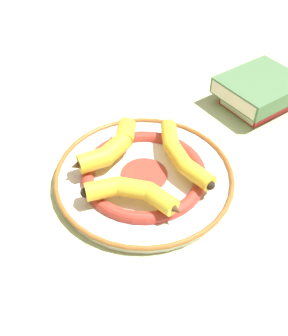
{
  "coord_description": "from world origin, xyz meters",
  "views": [
    {
      "loc": [
        0.35,
        -0.44,
        0.58
      ],
      "look_at": [
        -0.02,
        -0.04,
        0.04
      ],
      "focal_mm": 42.0,
      "sensor_mm": 36.0,
      "label": 1
    }
  ],
  "objects_px": {
    "decorative_bowl": "(144,175)",
    "banana_c": "(134,192)",
    "banana_b": "(180,153)",
    "banana_a": "(110,149)",
    "book_stack": "(260,91)"
  },
  "relations": [
    {
      "from": "banana_b",
      "to": "book_stack",
      "type": "relative_size",
      "value": 0.94
    },
    {
      "from": "banana_c",
      "to": "book_stack",
      "type": "height_order",
      "value": "book_stack"
    },
    {
      "from": "banana_c",
      "to": "book_stack",
      "type": "distance_m",
      "value": 0.45
    },
    {
      "from": "decorative_bowl",
      "to": "banana_b",
      "type": "relative_size",
      "value": 1.82
    },
    {
      "from": "banana_b",
      "to": "banana_a",
      "type": "bearing_deg",
      "value": -116.72
    },
    {
      "from": "decorative_bowl",
      "to": "book_stack",
      "type": "distance_m",
      "value": 0.38
    },
    {
      "from": "decorative_bowl",
      "to": "book_stack",
      "type": "xyz_separation_m",
      "value": [
        0.03,
        0.38,
        0.03
      ]
    },
    {
      "from": "decorative_bowl",
      "to": "banana_c",
      "type": "xyz_separation_m",
      "value": [
        0.04,
        -0.07,
        0.04
      ]
    },
    {
      "from": "banana_b",
      "to": "banana_c",
      "type": "height_order",
      "value": "banana_c"
    },
    {
      "from": "banana_a",
      "to": "book_stack",
      "type": "distance_m",
      "value": 0.41
    },
    {
      "from": "decorative_bowl",
      "to": "banana_a",
      "type": "xyz_separation_m",
      "value": [
        -0.08,
        -0.02,
        0.04
      ]
    },
    {
      "from": "banana_c",
      "to": "banana_b",
      "type": "bearing_deg",
      "value": -118.02
    },
    {
      "from": "decorative_bowl",
      "to": "book_stack",
      "type": "bearing_deg",
      "value": 85.4
    },
    {
      "from": "book_stack",
      "to": "banana_b",
      "type": "bearing_deg",
      "value": 10.41
    },
    {
      "from": "banana_b",
      "to": "decorative_bowl",
      "type": "bearing_deg",
      "value": -91.53
    }
  ]
}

